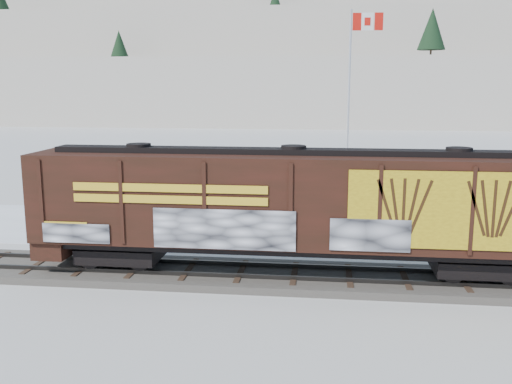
# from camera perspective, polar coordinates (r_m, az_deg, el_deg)

# --- Properties ---
(ground) EXTENTS (500.00, 500.00, 0.00)m
(ground) POSITION_cam_1_polar(r_m,az_deg,el_deg) (21.63, -1.50, -8.65)
(ground) COLOR white
(ground) RESTS_ON ground
(rail_track) EXTENTS (50.00, 3.40, 0.43)m
(rail_track) POSITION_cam_1_polar(r_m,az_deg,el_deg) (21.58, -1.51, -8.28)
(rail_track) COLOR #59544C
(rail_track) RESTS_ON ground
(parking_strip) EXTENTS (40.00, 8.00, 0.03)m
(parking_strip) POSITION_cam_1_polar(r_m,az_deg,el_deg) (28.76, 0.66, -3.73)
(parking_strip) COLOR white
(parking_strip) RESTS_ON ground
(hillside) EXTENTS (360.00, 110.00, 93.00)m
(hillside) POSITION_cam_1_polar(r_m,az_deg,el_deg) (160.19, 5.91, 13.10)
(hillside) COLOR white
(hillside) RESTS_ON ground
(hopper_railcar) EXTENTS (18.98, 3.06, 4.49)m
(hopper_railcar) POSITION_cam_1_polar(r_m,az_deg,el_deg) (20.65, 3.73, -1.12)
(hopper_railcar) COLOR black
(hopper_railcar) RESTS_ON rail_track
(flagpole) EXTENTS (2.30, 0.90, 11.49)m
(flagpole) POSITION_cam_1_polar(r_m,az_deg,el_deg) (34.99, 9.33, 5.72)
(flagpole) COLOR silver
(flagpole) RESTS_ON ground
(car_silver) EXTENTS (4.83, 2.18, 1.61)m
(car_silver) POSITION_cam_1_polar(r_m,az_deg,el_deg) (31.43, -17.48, -1.46)
(car_silver) COLOR #B2B5B9
(car_silver) RESTS_ON parking_strip
(car_white) EXTENTS (4.40, 2.95, 1.37)m
(car_white) POSITION_cam_1_polar(r_m,az_deg,el_deg) (27.57, 11.97, -3.10)
(car_white) COLOR silver
(car_white) RESTS_ON parking_strip
(car_dark) EXTENTS (5.49, 2.50, 1.56)m
(car_dark) POSITION_cam_1_polar(r_m,az_deg,el_deg) (29.32, 17.80, -2.37)
(car_dark) COLOR black
(car_dark) RESTS_ON parking_strip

